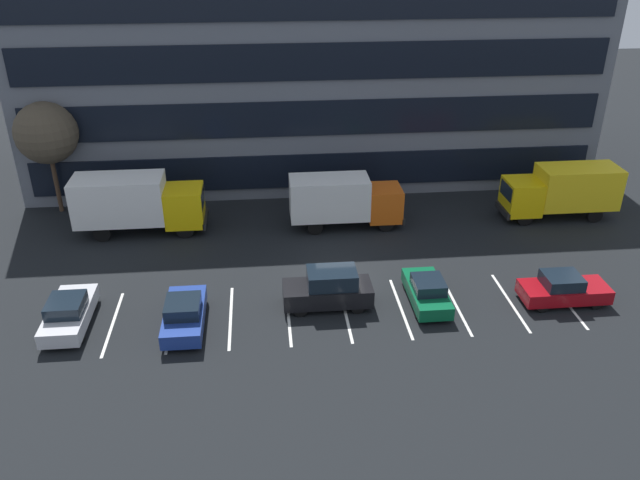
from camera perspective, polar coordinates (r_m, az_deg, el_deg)
The scene contains 12 objects.
ground_plane at distance 34.18m, azimuth 1.59°, elevation -3.57°, with size 120.00×120.00×0.00m, color black.
office_building at distance 48.32m, azimuth -0.95°, elevation 14.96°, with size 39.07×13.75×14.40m.
lot_markings at distance 31.67m, azimuth 2.24°, elevation -6.34°, with size 22.54×5.40×0.01m.
box_truck_yellow_all at distance 43.23m, azimuth 20.83°, elevation 4.23°, with size 7.22×2.39×3.35m.
box_truck_yellow at distance 39.92m, azimuth -16.05°, elevation 3.32°, with size 7.74×2.56×3.59m.
box_truck_orange at distance 39.20m, azimuth 2.11°, elevation 3.65°, with size 6.97×2.31×3.23m.
sedan_navy at distance 30.77m, azimuth -12.03°, elevation -6.48°, with size 1.81×4.33×1.55m.
sedan_silver at distance 32.41m, azimuth -21.51°, elevation -6.07°, with size 1.83×4.37×1.56m.
sedan_maroon at distance 34.20m, azimuth 20.90°, elevation -4.12°, with size 4.33×1.81×1.55m.
suv_black at distance 31.56m, azimuth 0.78°, elevation -4.39°, with size 4.39×1.86×1.99m.
sedan_forest at distance 32.31m, azimuth 9.52°, elevation -4.55°, with size 1.70×4.07×1.46m.
bare_tree at distance 43.53m, azimuth -23.25°, elevation 8.75°, with size 3.86×3.86×7.23m.
Camera 1 is at (-3.75, -29.10, 17.55)m, focal length 35.85 mm.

